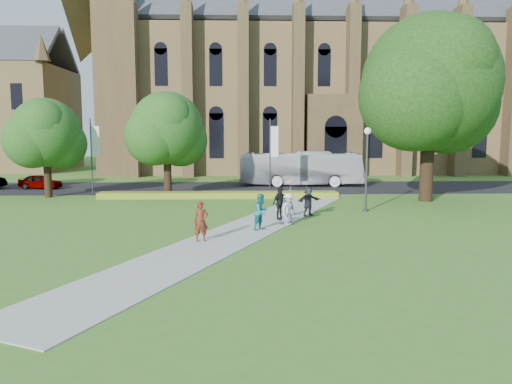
{
  "coord_description": "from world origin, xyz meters",
  "views": [
    {
      "loc": [
        -0.42,
        -24.24,
        5.0
      ],
      "look_at": [
        0.51,
        3.65,
        1.6
      ],
      "focal_mm": 35.0,
      "sensor_mm": 36.0,
      "label": 1
    }
  ],
  "objects_px": {
    "large_tree": "(430,83)",
    "tour_coach": "(301,168)",
    "streetlamp": "(367,159)",
    "pedestrian_0": "(201,221)",
    "car_0": "(40,182)"
  },
  "relations": [
    {
      "from": "streetlamp",
      "to": "car_0",
      "type": "distance_m",
      "value": 28.62
    },
    {
      "from": "tour_coach",
      "to": "pedestrian_0",
      "type": "relative_size",
      "value": 6.19
    },
    {
      "from": "streetlamp",
      "to": "large_tree",
      "type": "bearing_deg",
      "value": 39.29
    },
    {
      "from": "streetlamp",
      "to": "car_0",
      "type": "xyz_separation_m",
      "value": [
        -25.31,
        13.09,
        -2.65
      ]
    },
    {
      "from": "large_tree",
      "to": "pedestrian_0",
      "type": "xyz_separation_m",
      "value": [
        -15.18,
        -12.96,
        -7.41
      ]
    },
    {
      "from": "streetlamp",
      "to": "tour_coach",
      "type": "bearing_deg",
      "value": 98.56
    },
    {
      "from": "streetlamp",
      "to": "pedestrian_0",
      "type": "bearing_deg",
      "value": -138.84
    },
    {
      "from": "large_tree",
      "to": "pedestrian_0",
      "type": "distance_m",
      "value": 21.29
    },
    {
      "from": "tour_coach",
      "to": "large_tree",
      "type": "bearing_deg",
      "value": -139.24
    },
    {
      "from": "streetlamp",
      "to": "large_tree",
      "type": "distance_m",
      "value": 8.73
    },
    {
      "from": "large_tree",
      "to": "tour_coach",
      "type": "height_order",
      "value": "large_tree"
    },
    {
      "from": "tour_coach",
      "to": "pedestrian_0",
      "type": "xyz_separation_m",
      "value": [
        -7.43,
        -23.39,
        -0.64
      ]
    },
    {
      "from": "streetlamp",
      "to": "tour_coach",
      "type": "xyz_separation_m",
      "value": [
        -2.25,
        14.93,
        -1.7
      ]
    },
    {
      "from": "streetlamp",
      "to": "pedestrian_0",
      "type": "height_order",
      "value": "streetlamp"
    },
    {
      "from": "large_tree",
      "to": "tour_coach",
      "type": "bearing_deg",
      "value": 126.61
    }
  ]
}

